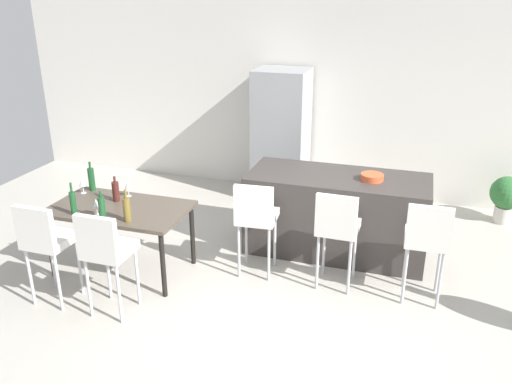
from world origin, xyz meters
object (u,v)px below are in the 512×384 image
Objects in this scene: wine_glass_far at (82,183)px; bar_chair_middle at (337,225)px; wine_bottle_right at (102,208)px; wine_bottle_inner at (73,203)px; kitchen_island at (336,214)px; wine_bottle_middle at (91,179)px; wine_glass_corner at (128,186)px; refrigerator at (281,135)px; wine_bottle_end at (116,191)px; bar_chair_right at (427,237)px; wine_glass_left at (96,204)px; bar_chair_left at (256,215)px; dining_chair_near at (45,238)px; dining_chair_far at (105,248)px; fruit_bowl at (372,177)px; wine_bottle_near at (127,209)px; potted_plant at (507,196)px.

bar_chair_middle is at bearing 2.27° from wine_glass_far.
wine_bottle_inner is (-0.34, 0.02, 0.01)m from wine_bottle_right.
wine_bottle_middle reaches higher than kitchen_island.
wine_glass_corner is 0.09× the size of refrigerator.
wine_bottle_end is at bearing -10.30° from wine_glass_far.
wine_bottle_middle is 0.12m from wine_glass_far.
wine_bottle_middle is (-3.62, 0.00, 0.18)m from bar_chair_right.
bar_chair_left is at bearing 21.25° from wine_glass_left.
dining_chair_near is 0.64m from dining_chair_far.
fruit_bowl is (2.45, 1.44, 0.09)m from wine_bottle_right.
bar_chair_right is 3.66m from wine_glass_far.
wine_glass_left is at bearing -52.61° from wine_bottle_middle.
wine_bottle_middle is at bearing 142.77° from wine_bottle_near.
bar_chair_middle is 2.41m from wine_glass_left.
wine_glass_corner is (-0.33, 0.58, -0.00)m from wine_bottle_near.
fruit_bowl is (2.14, 1.89, 0.26)m from dining_chair_far.
bar_chair_middle is at bearing -106.73° from fruit_bowl.
wine_bottle_near is at bearing 9.32° from wine_bottle_right.
wine_glass_far is at bearing -124.76° from refrigerator.
dining_chair_far is at bearing -47.59° from wine_glass_far.
wine_glass_left is 0.71× the size of fruit_bowl.
dining_chair_near is at bearing -161.99° from bar_chair_right.
kitchen_island is at bearing 99.12° from bar_chair_middle.
potted_plant is at bearing 36.93° from wine_bottle_near.
bar_chair_middle is at bearing 23.39° from dining_chair_near.
wine_glass_left is 1.00× the size of wine_glass_far.
wine_bottle_right is (-2.08, -1.46, 0.40)m from kitchen_island.
wine_glass_corner is (0.26, 0.60, -0.00)m from wine_bottle_inner.
wine_bottle_middle is at bearing 69.48° from wine_glass_far.
fruit_bowl reaches higher than wine_glass_left.
bar_chair_right reaches higher than potted_plant.
dining_chair_near is 3.37m from fruit_bowl.
wine_bottle_right is at bearing -73.96° from wine_bottle_end.
wine_glass_far is (-1.97, -0.11, 0.17)m from bar_chair_left.
wine_bottle_near is 2.60m from fruit_bowl.
dining_chair_far is 1.02m from wine_bottle_end.
potted_plant is at bearing 28.88° from wine_glass_corner.
bar_chair_left reaches higher than wine_glass_corner.
dining_chair_far is 1.35m from wine_glass_far.
wine_bottle_end is at bearing -175.19° from bar_chair_middle.
refrigerator is at bearing 64.05° from wine_glass_corner.
wine_bottle_near is at bearing -162.53° from bar_chair_middle.
fruit_bowl is at bearing 127.86° from bar_chair_right.
wine_bottle_end is 0.49m from wine_bottle_inner.
wine_glass_far is at bearing -172.06° from wine_glass_corner.
wine_bottle_right is at bearing 124.11° from dining_chair_far.
wine_bottle_near is at bearing -47.57° from wine_bottle_end.
refrigerator reaches higher than wine_bottle_inner.
bar_chair_middle reaches higher than wine_bottle_end.
fruit_bowl is at bearing -3.46° from kitchen_island.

